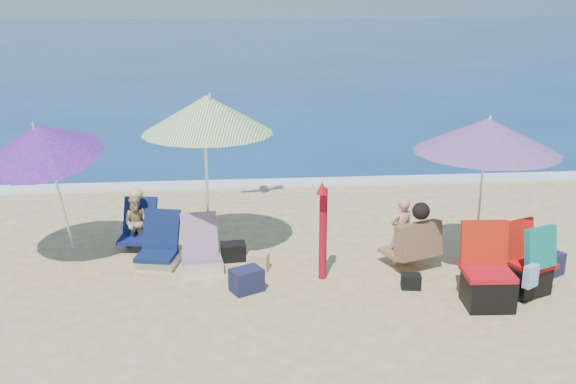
{
  "coord_description": "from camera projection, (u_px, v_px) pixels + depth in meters",
  "views": [
    {
      "loc": [
        -1.0,
        -6.84,
        3.52
      ],
      "look_at": [
        -0.3,
        1.0,
        1.1
      ],
      "focal_mm": 40.7,
      "sensor_mm": 36.0,
      "label": 1
    }
  ],
  "objects": [
    {
      "name": "ground",
      "position": [
        321.0,
        306.0,
        7.64
      ],
      "size": [
        120.0,
        120.0,
        0.0
      ],
      "color": "#D8BC84",
      "rests_on": "ground"
    },
    {
      "name": "sea",
      "position": [
        241.0,
        40.0,
        50.49
      ],
      "size": [
        120.0,
        80.0,
        0.12
      ],
      "color": "navy",
      "rests_on": "ground"
    },
    {
      "name": "foam",
      "position": [
        285.0,
        183.0,
        12.48
      ],
      "size": [
        120.0,
        0.5,
        0.04
      ],
      "color": "white",
      "rests_on": "ground"
    },
    {
      "name": "umbrella_turquoise",
      "position": [
        487.0,
        136.0,
        8.06
      ],
      "size": [
        1.86,
        1.86,
        2.07
      ],
      "color": "silver",
      "rests_on": "ground"
    },
    {
      "name": "umbrella_striped",
      "position": [
        207.0,
        114.0,
        8.43
      ],
      "size": [
        2.02,
        2.02,
        2.29
      ],
      "color": "white",
      "rests_on": "ground"
    },
    {
      "name": "umbrella_blue",
      "position": [
        41.0,
        141.0,
        8.29
      ],
      "size": [
        1.91,
        1.95,
        2.08
      ],
      "color": "white",
      "rests_on": "ground"
    },
    {
      "name": "furled_umbrella",
      "position": [
        323.0,
        225.0,
        8.14
      ],
      "size": [
        0.19,
        0.29,
        1.33
      ],
      "color": "#A00B19",
      "rests_on": "ground"
    },
    {
      "name": "chair_navy",
      "position": [
        158.0,
        252.0,
        8.74
      ],
      "size": [
        0.62,
        0.74,
        0.71
      ],
      "color": "#0C1E44",
      "rests_on": "ground"
    },
    {
      "name": "chair_rainbow",
      "position": [
        201.0,
        255.0,
        8.64
      ],
      "size": [
        0.58,
        0.69,
        0.69
      ],
      "color": "#DF4E5A",
      "rests_on": "ground"
    },
    {
      "name": "camp_chair_left",
      "position": [
        487.0,
        282.0,
        7.59
      ],
      "size": [
        0.59,
        0.59,
        0.97
      ],
      "color": "red",
      "rests_on": "ground"
    },
    {
      "name": "camp_chair_right",
      "position": [
        528.0,
        268.0,
        7.87
      ],
      "size": [
        0.67,
        0.83,
        0.91
      ],
      "color": "#B7100D",
      "rests_on": "ground"
    },
    {
      "name": "person_center",
      "position": [
        409.0,
        235.0,
        8.58
      ],
      "size": [
        0.8,
        0.78,
        0.95
      ],
      "color": "tan",
      "rests_on": "ground"
    },
    {
      "name": "person_left",
      "position": [
        137.0,
        222.0,
        9.25
      ],
      "size": [
        0.55,
        0.7,
        0.88
      ],
      "color": "tan",
      "rests_on": "ground"
    },
    {
      "name": "bag_navy_a",
      "position": [
        247.0,
        280.0,
        7.98
      ],
      "size": [
        0.45,
        0.41,
        0.29
      ],
      "color": "#1A1D3A",
      "rests_on": "ground"
    },
    {
      "name": "bag_black_a",
      "position": [
        233.0,
        252.0,
        8.92
      ],
      "size": [
        0.35,
        0.27,
        0.24
      ],
      "color": "black",
      "rests_on": "ground"
    },
    {
      "name": "bag_tan",
      "position": [
        258.0,
        262.0,
        8.59
      ],
      "size": [
        0.31,
        0.26,
        0.23
      ],
      "color": "tan",
      "rests_on": "ground"
    },
    {
      "name": "bag_navy_b",
      "position": [
        546.0,
        264.0,
        8.45
      ],
      "size": [
        0.49,
        0.45,
        0.3
      ],
      "color": "#1B1D3D",
      "rests_on": "ground"
    },
    {
      "name": "bag_black_b",
      "position": [
        411.0,
        281.0,
        8.07
      ],
      "size": [
        0.26,
        0.2,
        0.18
      ],
      "color": "black",
      "rests_on": "ground"
    }
  ]
}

